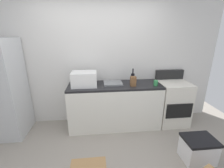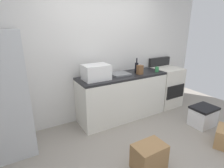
{
  "view_description": "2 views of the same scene",
  "coord_description": "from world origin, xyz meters",
  "px_view_note": "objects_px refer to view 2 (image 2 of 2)",
  "views": [
    {
      "loc": [
        -0.04,
        -1.6,
        1.84
      ],
      "look_at": [
        0.22,
        0.94,
        1.0
      ],
      "focal_mm": 24.53,
      "sensor_mm": 36.0,
      "label": 1
    },
    {
      "loc": [
        -1.58,
        -1.62,
        1.82
      ],
      "look_at": [
        -0.04,
        1.02,
        0.82
      ],
      "focal_mm": 28.69,
      "sensor_mm": 36.0,
      "label": 2
    }
  ],
  "objects_px": {
    "coffee_mug": "(157,69)",
    "cardboard_box_large": "(149,157)",
    "wine_bottle": "(136,67)",
    "microwave": "(96,72)",
    "knife_block": "(140,70)",
    "refrigerator": "(1,96)",
    "stove_oven": "(165,86)",
    "storage_bin": "(203,116)"
  },
  "relations": [
    {
      "from": "microwave",
      "to": "wine_bottle",
      "type": "relative_size",
      "value": 1.53
    },
    {
      "from": "knife_block",
      "to": "storage_bin",
      "type": "height_order",
      "value": "knife_block"
    },
    {
      "from": "refrigerator",
      "to": "stove_oven",
      "type": "relative_size",
      "value": 1.62
    },
    {
      "from": "refrigerator",
      "to": "microwave",
      "type": "relative_size",
      "value": 3.86
    },
    {
      "from": "wine_bottle",
      "to": "storage_bin",
      "type": "height_order",
      "value": "wine_bottle"
    },
    {
      "from": "coffee_mug",
      "to": "wine_bottle",
      "type": "bearing_deg",
      "value": 157.52
    },
    {
      "from": "refrigerator",
      "to": "knife_block",
      "type": "height_order",
      "value": "refrigerator"
    },
    {
      "from": "refrigerator",
      "to": "coffee_mug",
      "type": "bearing_deg",
      "value": -1.91
    },
    {
      "from": "stove_oven",
      "to": "coffee_mug",
      "type": "relative_size",
      "value": 11.0
    },
    {
      "from": "coffee_mug",
      "to": "cardboard_box_large",
      "type": "distance_m",
      "value": 1.92
    },
    {
      "from": "microwave",
      "to": "stove_oven",
      "type": "bearing_deg",
      "value": 0.78
    },
    {
      "from": "microwave",
      "to": "knife_block",
      "type": "xyz_separation_m",
      "value": [
        0.91,
        -0.1,
        -0.05
      ]
    },
    {
      "from": "knife_block",
      "to": "storage_bin",
      "type": "bearing_deg",
      "value": -49.86
    },
    {
      "from": "refrigerator",
      "to": "knife_block",
      "type": "relative_size",
      "value": 9.88
    },
    {
      "from": "stove_oven",
      "to": "knife_block",
      "type": "height_order",
      "value": "stove_oven"
    },
    {
      "from": "refrigerator",
      "to": "stove_oven",
      "type": "height_order",
      "value": "refrigerator"
    },
    {
      "from": "knife_block",
      "to": "wine_bottle",
      "type": "bearing_deg",
      "value": 80.89
    },
    {
      "from": "stove_oven",
      "to": "cardboard_box_large",
      "type": "height_order",
      "value": "stove_oven"
    },
    {
      "from": "cardboard_box_large",
      "to": "storage_bin",
      "type": "bearing_deg",
      "value": 11.11
    },
    {
      "from": "stove_oven",
      "to": "microwave",
      "type": "xyz_separation_m",
      "value": [
        -1.8,
        -0.02,
        0.57
      ]
    },
    {
      "from": "microwave",
      "to": "wine_bottle",
      "type": "bearing_deg",
      "value": 2.72
    },
    {
      "from": "stove_oven",
      "to": "knife_block",
      "type": "bearing_deg",
      "value": -172.2
    },
    {
      "from": "microwave",
      "to": "cardboard_box_large",
      "type": "relative_size",
      "value": 1.08
    },
    {
      "from": "wine_bottle",
      "to": "storage_bin",
      "type": "distance_m",
      "value": 1.57
    },
    {
      "from": "knife_block",
      "to": "cardboard_box_large",
      "type": "height_order",
      "value": "knife_block"
    },
    {
      "from": "refrigerator",
      "to": "stove_oven",
      "type": "xyz_separation_m",
      "value": [
        3.27,
        0.06,
        -0.42
      ]
    },
    {
      "from": "microwave",
      "to": "knife_block",
      "type": "bearing_deg",
      "value": -6.09
    },
    {
      "from": "wine_bottle",
      "to": "coffee_mug",
      "type": "distance_m",
      "value": 0.45
    },
    {
      "from": "storage_bin",
      "to": "microwave",
      "type": "bearing_deg",
      "value": 148.52
    },
    {
      "from": "refrigerator",
      "to": "knife_block",
      "type": "bearing_deg",
      "value": -1.6
    },
    {
      "from": "cardboard_box_large",
      "to": "storage_bin",
      "type": "xyz_separation_m",
      "value": [
        1.61,
        0.32,
        0.02
      ]
    },
    {
      "from": "wine_bottle",
      "to": "knife_block",
      "type": "distance_m",
      "value": 0.14
    },
    {
      "from": "storage_bin",
      "to": "wine_bottle",
      "type": "bearing_deg",
      "value": 125.5
    },
    {
      "from": "microwave",
      "to": "coffee_mug",
      "type": "xyz_separation_m",
      "value": [
        1.34,
        -0.12,
        -0.09
      ]
    },
    {
      "from": "knife_block",
      "to": "coffee_mug",
      "type": "bearing_deg",
      "value": -3.63
    },
    {
      "from": "refrigerator",
      "to": "cardboard_box_large",
      "type": "height_order",
      "value": "refrigerator"
    },
    {
      "from": "stove_oven",
      "to": "wine_bottle",
      "type": "height_order",
      "value": "wine_bottle"
    },
    {
      "from": "wine_bottle",
      "to": "stove_oven",
      "type": "bearing_deg",
      "value": -1.31
    },
    {
      "from": "refrigerator",
      "to": "coffee_mug",
      "type": "height_order",
      "value": "refrigerator"
    },
    {
      "from": "coffee_mug",
      "to": "knife_block",
      "type": "relative_size",
      "value": 0.56
    },
    {
      "from": "cardboard_box_large",
      "to": "storage_bin",
      "type": "relative_size",
      "value": 0.92
    },
    {
      "from": "coffee_mug",
      "to": "cardboard_box_large",
      "type": "relative_size",
      "value": 0.24
    }
  ]
}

